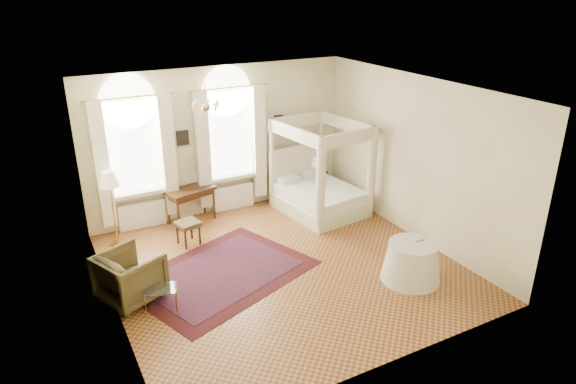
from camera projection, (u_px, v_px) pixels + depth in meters
name	position (u px, v px, depth m)	size (l,w,h in m)	color
ground	(283.00, 267.00, 9.58)	(6.00, 6.00, 0.00)	#A35C2F
room_walls	(282.00, 167.00, 8.83)	(6.00, 6.00, 6.00)	#F6EFBB
window_left	(136.00, 163.00, 10.53)	(1.62, 0.27, 3.29)	white
window_right	(231.00, 148.00, 11.44)	(1.62, 0.27, 3.29)	white
chandelier	(206.00, 106.00, 9.06)	(0.51, 0.45, 0.50)	#B18A3B
wall_pictures	(224.00, 130.00, 11.32)	(2.54, 0.03, 0.39)	black
canopy_bed	(320.00, 192.00, 11.73)	(1.82, 2.13, 2.11)	beige
nightstand	(321.00, 184.00, 12.72)	(0.39, 0.35, 0.56)	#3A220F
nightstand_lamp	(317.00, 163.00, 12.52)	(0.29, 0.29, 0.43)	#B18A3B
writing_desk	(190.00, 194.00, 11.16)	(1.13, 0.77, 0.78)	#3A220F
laptop	(199.00, 187.00, 11.17)	(0.33, 0.21, 0.03)	black
stool	(188.00, 226.00, 10.26)	(0.51, 0.51, 0.50)	#443A1D
armchair	(130.00, 276.00, 8.47)	(0.91, 0.93, 0.85)	#453B1D
coffee_table	(160.00, 290.00, 8.26)	(0.63, 0.53, 0.37)	silver
floor_lamp	(109.00, 183.00, 9.88)	(0.41, 0.41, 1.57)	#B18A3B
oriental_rug	(221.00, 274.00, 9.35)	(3.70, 3.18, 0.01)	#3F0F11
side_table	(412.00, 262.00, 9.06)	(1.05, 1.05, 0.72)	beige
book	(411.00, 239.00, 9.06)	(0.20, 0.26, 0.02)	black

